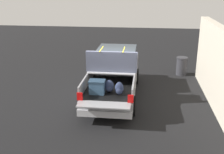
% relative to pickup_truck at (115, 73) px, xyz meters
% --- Properties ---
extents(ground_plane, '(40.00, 40.00, 0.00)m').
position_rel_pickup_truck_xyz_m(ground_plane, '(-0.36, -0.00, -0.96)').
color(ground_plane, black).
extents(pickup_truck, '(6.05, 2.06, 2.23)m').
position_rel_pickup_truck_xyz_m(pickup_truck, '(0.00, 0.00, 0.00)').
color(pickup_truck, gray).
rests_on(pickup_truck, ground_plane).
extents(building_facade, '(8.40, 0.36, 3.15)m').
position_rel_pickup_truck_xyz_m(building_facade, '(-1.24, -4.21, 0.61)').
color(building_facade, beige).
rests_on(building_facade, ground_plane).
extents(trash_can, '(0.60, 0.60, 0.98)m').
position_rel_pickup_truck_xyz_m(trash_can, '(3.12, -3.30, -0.47)').
color(trash_can, '#2D2D33').
rests_on(trash_can, ground_plane).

